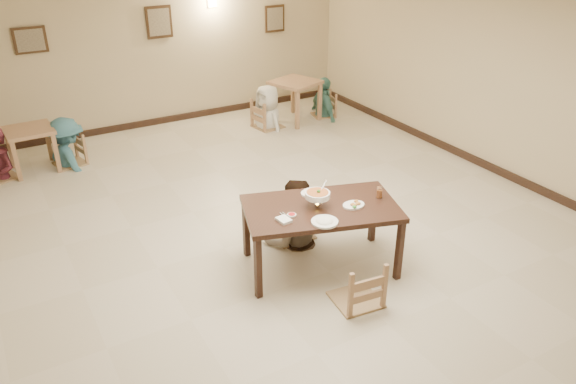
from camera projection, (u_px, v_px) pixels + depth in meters
floor at (284, 231)px, 7.64m from camera, size 10.00×10.00×0.00m
ceiling at (283, 1)px, 6.28m from camera, size 10.00×10.00×0.00m
wall_back at (156, 49)px, 10.83m from camera, size 10.00×0.00×10.00m
wall_right at (506, 82)px, 8.74m from camera, size 0.00×10.00×10.00m
baseboard_back at (164, 120)px, 11.45m from camera, size 8.00×0.06×0.12m
baseboard_right at (490, 167)px, 9.38m from camera, size 0.06×10.00×0.12m
picture_a at (30, 40)px, 9.63m from camera, size 0.55×0.04×0.45m
picture_b at (159, 22)px, 10.61m from camera, size 0.50×0.04×0.60m
picture_c at (275, 19)px, 11.79m from camera, size 0.45×0.04×0.55m
wall_sconce at (212, 1)px, 10.97m from camera, size 0.16×0.05×0.22m
main_table at (321, 212)px, 6.55m from camera, size 2.00×1.49×0.83m
chair_far at (291, 199)px, 7.29m from camera, size 0.51×0.51×1.09m
chair_near at (358, 261)px, 6.04m from camera, size 0.50×0.50×1.07m
main_diner at (294, 181)px, 7.03m from camera, size 0.99×0.86×1.74m
curry_warmer at (317, 195)px, 6.43m from camera, size 0.33×0.29×0.26m
rice_plate_far at (313, 192)px, 6.80m from camera, size 0.31×0.31×0.07m
rice_plate_near at (325, 221)px, 6.17m from camera, size 0.30×0.30×0.07m
fried_plate at (354, 205)px, 6.51m from camera, size 0.27×0.27×0.06m
chili_dish at (292, 215)px, 6.31m from camera, size 0.10×0.10×0.02m
napkin_cutlery at (284, 220)px, 6.20m from camera, size 0.16×0.26×0.03m
drink_glass at (379, 193)px, 6.67m from camera, size 0.07×0.07×0.14m
bg_table_left at (30, 137)px, 9.16m from camera, size 0.76×0.76×0.73m
bg_table_right at (295, 88)px, 11.30m from camera, size 1.06×1.06×0.83m
bg_chair_lr at (66, 137)px, 9.41m from camera, size 0.47×0.47×1.00m
bg_chair_rl at (267, 101)px, 11.02m from camera, size 0.51×0.51×1.09m
bg_chair_rr at (324, 94)px, 11.66m from camera, size 0.45×0.45×0.95m
bg_diner_b at (62, 118)px, 9.26m from camera, size 0.92×1.21×1.65m
bg_diner_c at (267, 85)px, 10.88m from camera, size 0.66×0.91×1.71m
bg_diner_d at (324, 78)px, 11.50m from camera, size 0.51×1.00×1.64m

